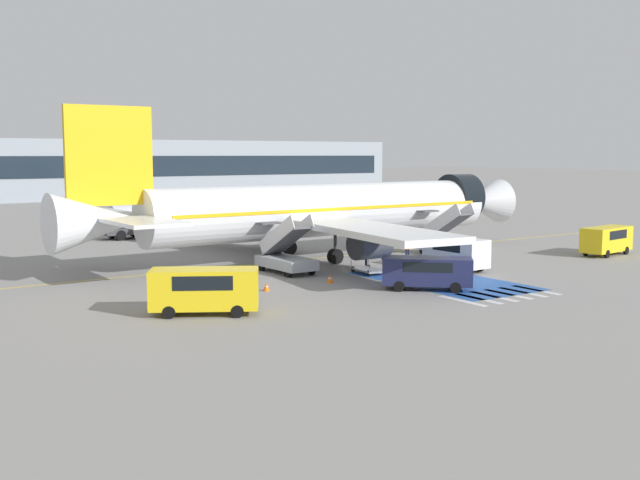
{
  "coord_description": "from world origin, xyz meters",
  "views": [
    {
      "loc": [
        -31.28,
        -48.22,
        8.04
      ],
      "look_at": [
        -0.01,
        -0.76,
        1.5
      ],
      "focal_mm": 42.0,
      "sensor_mm": 36.0,
      "label": 1
    }
  ],
  "objects_px": {
    "boarding_stairs_forward": "(446,243)",
    "terminal_building": "(120,169)",
    "service_van_0": "(427,270)",
    "service_van_3": "(456,251)",
    "ground_crew_0": "(383,246)",
    "service_van_1": "(204,287)",
    "service_van_2": "(607,238)",
    "boarding_stairs_aft": "(286,258)",
    "traffic_cone_0": "(330,279)",
    "traffic_cone_1": "(266,287)",
    "fuel_tanker": "(146,221)",
    "baggage_cart": "(369,270)",
    "airliner": "(321,210)",
    "ground_crew_2": "(407,247)",
    "ground_crew_1": "(366,255)"
  },
  "relations": [
    {
      "from": "fuel_tanker",
      "to": "service_van_0",
      "type": "height_order",
      "value": "fuel_tanker"
    },
    {
      "from": "boarding_stairs_forward",
      "to": "boarding_stairs_aft",
      "type": "height_order",
      "value": "boarding_stairs_forward"
    },
    {
      "from": "boarding_stairs_aft",
      "to": "ground_crew_0",
      "type": "bearing_deg",
      "value": 4.83
    },
    {
      "from": "ground_crew_2",
      "to": "terminal_building",
      "type": "distance_m",
      "value": 93.08
    },
    {
      "from": "baggage_cart",
      "to": "boarding_stairs_aft",
      "type": "bearing_deg",
      "value": -31.61
    },
    {
      "from": "baggage_cart",
      "to": "ground_crew_1",
      "type": "distance_m",
      "value": 2.36
    },
    {
      "from": "baggage_cart",
      "to": "boarding_stairs_forward",
      "type": "bearing_deg",
      "value": -154.62
    },
    {
      "from": "baggage_cart",
      "to": "ground_crew_0",
      "type": "height_order",
      "value": "ground_crew_0"
    },
    {
      "from": "airliner",
      "to": "traffic_cone_1",
      "type": "bearing_deg",
      "value": -47.94
    },
    {
      "from": "service_van_3",
      "to": "ground_crew_0",
      "type": "height_order",
      "value": "service_van_3"
    },
    {
      "from": "baggage_cart",
      "to": "terminal_building",
      "type": "bearing_deg",
      "value": -93.49
    },
    {
      "from": "boarding_stairs_forward",
      "to": "baggage_cart",
      "type": "relative_size",
      "value": 1.93
    },
    {
      "from": "airliner",
      "to": "baggage_cart",
      "type": "bearing_deg",
      "value": -11.99
    },
    {
      "from": "service_van_0",
      "to": "traffic_cone_0",
      "type": "bearing_deg",
      "value": -104.92
    },
    {
      "from": "airliner",
      "to": "boarding_stairs_aft",
      "type": "bearing_deg",
      "value": -53.26
    },
    {
      "from": "airliner",
      "to": "ground_crew_0",
      "type": "height_order",
      "value": "airliner"
    },
    {
      "from": "ground_crew_1",
      "to": "traffic_cone_0",
      "type": "xyz_separation_m",
      "value": [
        -5.48,
        -3.55,
        -0.67
      ]
    },
    {
      "from": "service_van_0",
      "to": "baggage_cart",
      "type": "relative_size",
      "value": 1.93
    },
    {
      "from": "service_van_2",
      "to": "boarding_stairs_forward",
      "type": "bearing_deg",
      "value": -130.96
    },
    {
      "from": "service_van_1",
      "to": "traffic_cone_0",
      "type": "xyz_separation_m",
      "value": [
        10.49,
        4.19,
        -1.11
      ]
    },
    {
      "from": "service_van_0",
      "to": "ground_crew_0",
      "type": "bearing_deg",
      "value": -165.4
    },
    {
      "from": "service_van_2",
      "to": "traffic_cone_1",
      "type": "xyz_separation_m",
      "value": [
        -30.47,
        1.19,
        -1.1
      ]
    },
    {
      "from": "boarding_stairs_aft",
      "to": "ground_crew_0",
      "type": "distance_m",
      "value": 9.31
    },
    {
      "from": "service_van_2",
      "to": "ground_crew_0",
      "type": "relative_size",
      "value": 2.88
    },
    {
      "from": "fuel_tanker",
      "to": "ground_crew_0",
      "type": "bearing_deg",
      "value": 18.11
    },
    {
      "from": "boarding_stairs_aft",
      "to": "service_van_0",
      "type": "height_order",
      "value": "boarding_stairs_aft"
    },
    {
      "from": "airliner",
      "to": "traffic_cone_0",
      "type": "xyz_separation_m",
      "value": [
        -5.77,
        -9.79,
        -3.46
      ]
    },
    {
      "from": "service_van_1",
      "to": "terminal_building",
      "type": "xyz_separation_m",
      "value": [
        29.97,
        102.34,
        3.94
      ]
    },
    {
      "from": "boarding_stairs_forward",
      "to": "traffic_cone_0",
      "type": "distance_m",
      "value": 15.84
    },
    {
      "from": "traffic_cone_1",
      "to": "service_van_3",
      "type": "bearing_deg",
      "value": -0.79
    },
    {
      "from": "airliner",
      "to": "service_van_3",
      "type": "bearing_deg",
      "value": 22.33
    },
    {
      "from": "boarding_stairs_forward",
      "to": "fuel_tanker",
      "type": "bearing_deg",
      "value": 119.12
    },
    {
      "from": "boarding_stairs_forward",
      "to": "terminal_building",
      "type": "distance_m",
      "value": 92.9
    },
    {
      "from": "boarding_stairs_forward",
      "to": "terminal_building",
      "type": "xyz_separation_m",
      "value": [
        4.63,
        92.68,
        4.29
      ]
    },
    {
      "from": "service_van_0",
      "to": "boarding_stairs_forward",
      "type": "bearing_deg",
      "value": 173.8
    },
    {
      "from": "boarding_stairs_aft",
      "to": "traffic_cone_1",
      "type": "relative_size",
      "value": 10.93
    },
    {
      "from": "ground_crew_0",
      "to": "service_van_1",
      "type": "bearing_deg",
      "value": 119.33
    },
    {
      "from": "traffic_cone_1",
      "to": "service_van_0",
      "type": "bearing_deg",
      "value": -30.94
    },
    {
      "from": "baggage_cart",
      "to": "service_van_3",
      "type": "bearing_deg",
      "value": 166.7
    },
    {
      "from": "service_van_1",
      "to": "ground_crew_0",
      "type": "distance_m",
      "value": 22.04
    },
    {
      "from": "boarding_stairs_forward",
      "to": "ground_crew_2",
      "type": "xyz_separation_m",
      "value": [
        -3.89,
        0.1,
        -0.12
      ]
    },
    {
      "from": "boarding_stairs_forward",
      "to": "service_van_2",
      "type": "distance_m",
      "value": 12.9
    },
    {
      "from": "airliner",
      "to": "service_van_2",
      "type": "xyz_separation_m",
      "value": [
        19.99,
        -11.19,
        -2.38
      ]
    },
    {
      "from": "service_van_0",
      "to": "baggage_cart",
      "type": "bearing_deg",
      "value": -145.74
    },
    {
      "from": "boarding_stairs_aft",
      "to": "ground_crew_0",
      "type": "relative_size",
      "value": 2.84
    },
    {
      "from": "traffic_cone_0",
      "to": "terminal_building",
      "type": "distance_m",
      "value": 100.19
    },
    {
      "from": "ground_crew_1",
      "to": "traffic_cone_1",
      "type": "distance_m",
      "value": 10.88
    },
    {
      "from": "boarding_stairs_forward",
      "to": "service_van_2",
      "type": "xyz_separation_m",
      "value": [
        10.92,
        -6.86,
        0.32
      ]
    },
    {
      "from": "boarding_stairs_forward",
      "to": "baggage_cart",
      "type": "distance_m",
      "value": 11.27
    },
    {
      "from": "fuel_tanker",
      "to": "boarding_stairs_aft",
      "type": "bearing_deg",
      "value": -2.1
    }
  ]
}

